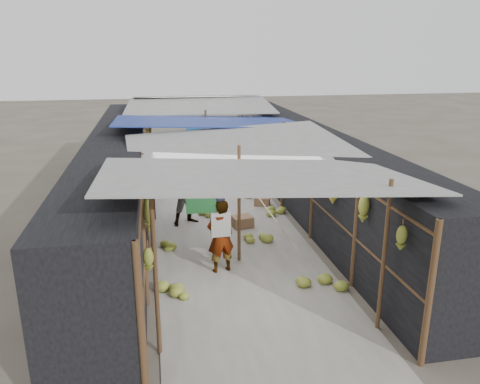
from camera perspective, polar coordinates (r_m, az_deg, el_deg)
ground at (r=7.92m, az=4.06°, el=-17.57°), size 80.00×80.00×0.00m
aisle_slab at (r=13.66m, az=-2.80°, el=-2.17°), size 3.60×16.00×0.02m
stall_left at (r=13.26m, az=-14.51°, el=1.85°), size 1.40×15.00×2.30m
stall_right at (r=13.94m, az=8.21°, el=2.96°), size 1.40×15.00×2.30m
crate_near at (r=12.28m, az=0.30°, el=-3.67°), size 0.58×0.50×0.31m
crate_mid at (r=14.00m, az=2.71°, el=-1.16°), size 0.54×0.49×0.27m
crate_back at (r=18.58m, az=-8.41°, el=3.29°), size 0.57×0.52×0.29m
black_basin at (r=17.19m, az=-0.09°, el=2.18°), size 0.64×0.64×0.19m
vendor_elderly at (r=9.68m, az=-2.39°, el=-5.42°), size 0.66×0.51×1.59m
shopper_blue at (r=12.39m, az=-6.29°, el=0.03°), size 1.05×0.94×1.79m
vendor_seated at (r=16.90m, az=-0.70°, el=3.09°), size 0.35×0.57×0.86m
market_canopy at (r=13.40m, az=-3.02°, el=8.02°), size 5.62×15.20×2.77m
hanging_bananas at (r=13.12m, az=-2.36°, el=4.56°), size 3.95×13.93×0.81m
floor_bananas at (r=11.90m, az=-0.52°, el=-4.38°), size 3.84×7.43×0.35m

